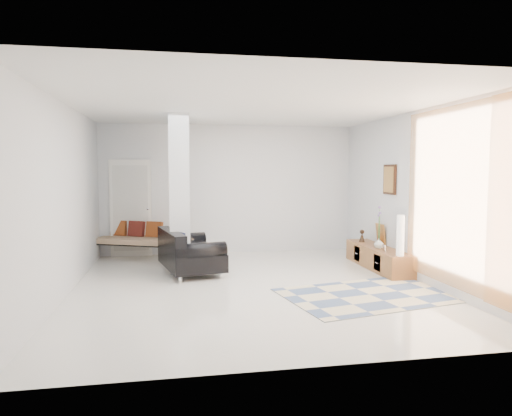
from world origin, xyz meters
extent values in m
plane|color=white|center=(0.00, 0.00, 0.00)|extent=(6.00, 6.00, 0.00)
plane|color=white|center=(0.00, 0.00, 2.80)|extent=(6.00, 6.00, 0.00)
plane|color=silver|center=(0.00, 3.00, 1.40)|extent=(6.00, 0.00, 6.00)
plane|color=silver|center=(0.00, -3.00, 1.40)|extent=(6.00, 0.00, 6.00)
plane|color=silver|center=(-2.75, 0.00, 1.40)|extent=(0.00, 6.00, 6.00)
plane|color=silver|center=(2.75, 0.00, 1.40)|extent=(0.00, 6.00, 6.00)
cube|color=silver|center=(-1.10, 1.60, 1.40)|extent=(0.35, 1.20, 2.80)
cube|color=white|center=(-2.10, 2.96, 1.02)|extent=(0.85, 0.06, 2.04)
plane|color=orange|center=(2.67, -1.15, 1.45)|extent=(0.00, 2.55, 2.55)
cube|color=black|center=(2.72, 0.90, 1.65)|extent=(0.04, 0.45, 0.55)
cube|color=brown|center=(2.52, 0.90, 0.20)|extent=(0.45, 2.02, 0.40)
cube|color=black|center=(2.30, 0.45, 0.20)|extent=(0.02, 0.27, 0.28)
cube|color=black|center=(2.30, 1.35, 0.20)|extent=(0.02, 0.27, 0.28)
cube|color=#CA853B|center=(2.70, 1.18, 0.60)|extent=(0.09, 0.32, 0.40)
cube|color=silver|center=(2.42, 0.45, 0.46)|extent=(0.04, 0.10, 0.12)
cylinder|color=silver|center=(-1.12, 0.51, 0.05)|extent=(0.05, 0.05, 0.10)
cylinder|color=silver|center=(-1.39, 1.74, 0.05)|extent=(0.05, 0.05, 0.10)
cylinder|color=silver|center=(-0.43, 0.66, 0.05)|extent=(0.05, 0.05, 0.10)
cylinder|color=silver|center=(-0.70, 1.89, 0.05)|extent=(0.05, 0.05, 0.10)
cube|color=black|center=(-0.91, 1.20, 0.25)|extent=(1.20, 1.66, 0.30)
cube|color=black|center=(-1.25, 1.12, 0.58)|extent=(0.52, 1.51, 0.36)
cylinder|color=black|center=(-0.77, 0.58, 0.48)|extent=(0.90, 0.46, 0.28)
cylinder|color=black|center=(-1.05, 1.82, 0.48)|extent=(0.90, 0.46, 0.28)
cube|color=black|center=(-1.13, 1.15, 0.60)|extent=(0.26, 0.57, 0.31)
cylinder|color=black|center=(-2.83, 2.62, 0.20)|extent=(0.04, 0.04, 0.40)
cylinder|color=black|center=(-1.25, 1.93, 0.20)|extent=(0.04, 0.04, 0.40)
cylinder|color=black|center=(-2.55, 3.27, 0.20)|extent=(0.04, 0.04, 0.40)
cylinder|color=black|center=(-0.97, 2.58, 0.20)|extent=(0.04, 0.04, 0.40)
cube|color=tan|center=(-1.90, 2.60, 0.38)|extent=(1.89, 1.37, 0.12)
cube|color=brown|center=(-2.35, 2.96, 0.60)|extent=(0.38, 0.29, 0.33)
cube|color=#5C1E17|center=(-1.98, 2.80, 0.60)|extent=(0.38, 0.29, 0.33)
cube|color=brown|center=(-1.61, 2.64, 0.60)|extent=(0.38, 0.29, 0.33)
cube|color=beige|center=(1.60, -0.80, 0.01)|extent=(2.72, 2.08, 0.01)
cylinder|color=white|center=(2.50, 0.03, 0.74)|extent=(0.12, 0.12, 0.68)
imported|color=silver|center=(2.47, 0.77, 0.49)|extent=(0.18, 0.18, 0.18)
camera|label=1|loc=(-1.18, -6.93, 1.83)|focal=32.00mm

